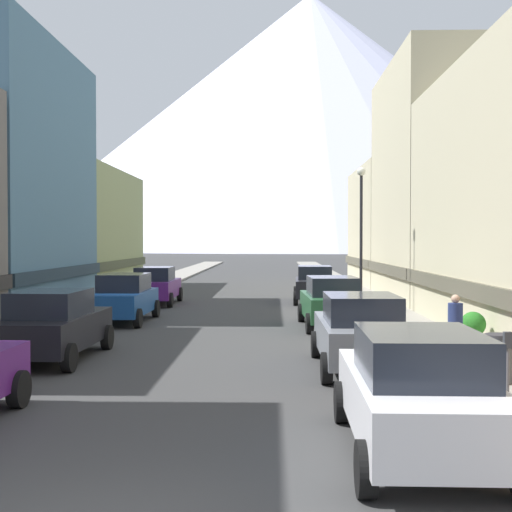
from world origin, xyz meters
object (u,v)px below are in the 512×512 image
Objects in this scene: car_right_0 at (418,392)px; trash_bin_right at (499,358)px; car_left_2 at (123,298)px; potted_plant_2 at (473,329)px; car_left_3 at (156,285)px; car_left_1 at (53,325)px; streetlamp_right at (361,217)px; parking_meter_near at (508,359)px; car_right_1 at (360,332)px; pedestrian_0 at (455,329)px; car_right_3 at (315,284)px; car_right_2 at (332,302)px.

trash_bin_right is (2.55, 4.27, -0.26)m from car_right_0.
potted_plant_2 is (10.80, -7.14, -0.19)m from car_left_2.
car_right_0 is at bearing -71.22° from car_left_3.
car_left_1 is 1.00× the size of car_left_2.
car_right_0 is 18.43m from streetlamp_right.
car_left_1 is 10.96m from parking_meter_near.
car_left_2 is 1.00× the size of car_left_3.
car_left_1 is 1.00× the size of car_right_0.
car_left_2 is 4.35× the size of potted_plant_2.
car_right_1 is 2.85× the size of pedestrian_0.
car_left_1 is 4.36× the size of potted_plant_2.
car_right_0 is 8.86m from potted_plant_2.
car_left_3 and car_right_1 have the same top height.
car_left_3 is at bearing 108.78° from car_right_0.
car_left_1 is at bearing 150.59° from parking_meter_near.
parking_meter_near is at bearing -29.41° from car_left_1.
car_right_0 is (7.60, -22.34, 0.00)m from car_left_3.
car_right_1 is (0.00, 6.28, 0.00)m from car_right_0.
potted_plant_2 is at bearing 31.82° from car_right_1.
car_right_3 is at bearing 105.82° from streetlamp_right.
car_left_1 and car_right_0 have the same top height.
car_right_2 is 6.54m from potted_plant_2.
trash_bin_right is (0.60, 2.23, -0.37)m from parking_meter_near.
potted_plant_2 is at bearing 80.77° from trash_bin_right.
pedestrian_0 is at bearing -81.49° from car_right_3.
car_left_1 is 10.63m from trash_bin_right.
car_right_3 is 16.55m from pedestrian_0.
car_right_2 is (7.60, 6.55, 0.00)m from car_left_1.
streetlamp_right reaches higher than car_right_1.
car_left_1 and car_left_2 have the same top height.
car_right_0 is at bearing -90.01° from car_right_2.
parking_meter_near is (1.95, -11.93, 0.11)m from car_right_2.
car_right_2 is (0.00, 7.69, 0.00)m from car_right_1.
car_right_0 is 7.61m from pedestrian_0.
car_left_3 and car_right_2 have the same top height.
car_right_2 is 2.88× the size of pedestrian_0.
potted_plant_2 is (10.80, -14.08, -0.19)m from car_left_3.
car_left_2 and car_left_3 have the same top height.
pedestrian_0 is 11.38m from streetlamp_right.
car_right_2 is at bearing 89.98° from car_right_1.
car_left_3 is 18.17m from pedestrian_0.
car_left_1 is at bearing -90.02° from car_left_2.
car_left_3 is 1.00× the size of car_right_0.
parking_meter_near is at bearing -105.07° from trash_bin_right.
car_left_3 reaches higher than pedestrian_0.
streetlamp_right is (9.15, -4.24, 3.09)m from car_left_3.
car_right_1 reaches higher than trash_bin_right.
car_right_1 is (7.60, -1.14, 0.00)m from car_left_1.
car_right_1 is at bearing -90.01° from car_right_3.
parking_meter_near is (9.55, -5.38, 0.11)m from car_left_1.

